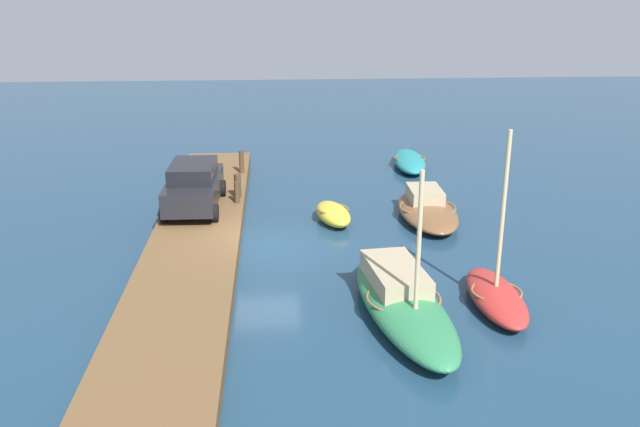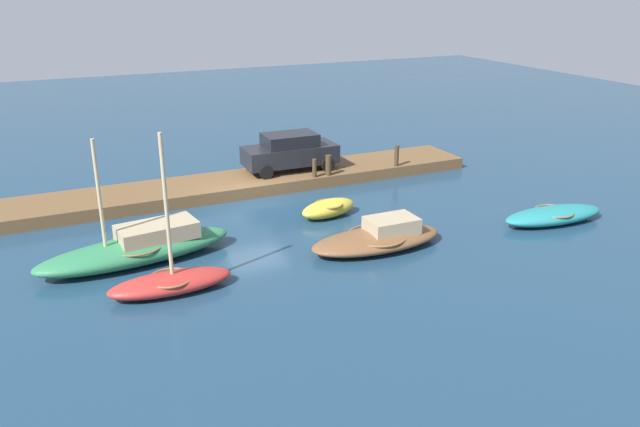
{
  "view_description": "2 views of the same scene",
  "coord_description": "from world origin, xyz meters",
  "px_view_note": "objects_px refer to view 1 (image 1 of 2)",
  "views": [
    {
      "loc": [
        21.72,
        0.48,
        8.61
      ],
      "look_at": [
        -1.49,
        2.05,
        0.65
      ],
      "focal_mm": 38.08,
      "sensor_mm": 36.0,
      "label": 1
    },
    {
      "loc": [
        8.34,
        24.46,
        9.13
      ],
      "look_at": [
        -1.21,
        4.04,
        0.78
      ],
      "focal_mm": 35.91,
      "sensor_mm": 36.0,
      "label": 2
    }
  ],
  "objects_px": {
    "rowboat_teal": "(409,161)",
    "parked_car": "(194,185)",
    "dinghy_yellow": "(333,214)",
    "rowboat_red": "(496,295)",
    "mooring_post_mid_west": "(238,186)",
    "mooring_post_west": "(241,162)",
    "mooring_post_mid_east": "(237,192)",
    "motorboat_brown": "(427,209)",
    "sailboat_green": "(402,300)"
  },
  "relations": [
    {
      "from": "rowboat_teal",
      "to": "mooring_post_mid_east",
      "type": "distance_m",
      "value": 10.47
    },
    {
      "from": "mooring_post_mid_west",
      "to": "mooring_post_west",
      "type": "bearing_deg",
      "value": 180.0
    },
    {
      "from": "rowboat_red",
      "to": "mooring_post_mid_west",
      "type": "bearing_deg",
      "value": -139.51
    },
    {
      "from": "sailboat_green",
      "to": "dinghy_yellow",
      "type": "height_order",
      "value": "sailboat_green"
    },
    {
      "from": "mooring_post_west",
      "to": "mooring_post_mid_east",
      "type": "relative_size",
      "value": 1.21
    },
    {
      "from": "rowboat_teal",
      "to": "mooring_post_mid_east",
      "type": "relative_size",
      "value": 5.36
    },
    {
      "from": "sailboat_green",
      "to": "dinghy_yellow",
      "type": "xyz_separation_m",
      "value": [
        -7.73,
        -1.19,
        -0.16
      ]
    },
    {
      "from": "rowboat_teal",
      "to": "mooring_post_west",
      "type": "xyz_separation_m",
      "value": [
        2.33,
        -8.03,
        0.72
      ]
    },
    {
      "from": "mooring_post_mid_east",
      "to": "parked_car",
      "type": "bearing_deg",
      "value": -70.27
    },
    {
      "from": "rowboat_red",
      "to": "dinghy_yellow",
      "type": "xyz_separation_m",
      "value": [
        -7.28,
        -3.92,
        -0.0
      ]
    },
    {
      "from": "sailboat_green",
      "to": "parked_car",
      "type": "relative_size",
      "value": 1.56
    },
    {
      "from": "rowboat_teal",
      "to": "mooring_post_mid_west",
      "type": "relative_size",
      "value": 4.79
    },
    {
      "from": "mooring_post_west",
      "to": "parked_car",
      "type": "xyz_separation_m",
      "value": [
        4.92,
        -1.55,
        0.39
      ]
    },
    {
      "from": "rowboat_teal",
      "to": "mooring_post_mid_east",
      "type": "height_order",
      "value": "mooring_post_mid_east"
    },
    {
      "from": "dinghy_yellow",
      "to": "mooring_post_west",
      "type": "height_order",
      "value": "mooring_post_west"
    },
    {
      "from": "dinghy_yellow",
      "to": "rowboat_teal",
      "type": "bearing_deg",
      "value": 138.06
    },
    {
      "from": "sailboat_green",
      "to": "mooring_post_mid_west",
      "type": "bearing_deg",
      "value": -160.13
    },
    {
      "from": "dinghy_yellow",
      "to": "mooring_post_mid_east",
      "type": "height_order",
      "value": "mooring_post_mid_east"
    },
    {
      "from": "rowboat_red",
      "to": "mooring_post_mid_west",
      "type": "distance_m",
      "value": 11.79
    },
    {
      "from": "mooring_post_mid_west",
      "to": "parked_car",
      "type": "height_order",
      "value": "parked_car"
    },
    {
      "from": "motorboat_brown",
      "to": "rowboat_teal",
      "type": "distance_m",
      "value": 7.53
    },
    {
      "from": "motorboat_brown",
      "to": "parked_car",
      "type": "height_order",
      "value": "parked_car"
    },
    {
      "from": "rowboat_teal",
      "to": "parked_car",
      "type": "bearing_deg",
      "value": -48.48
    },
    {
      "from": "parked_car",
      "to": "mooring_post_mid_east",
      "type": "bearing_deg",
      "value": 110.81
    },
    {
      "from": "rowboat_teal",
      "to": "sailboat_green",
      "type": "bearing_deg",
      "value": -7.34
    },
    {
      "from": "dinghy_yellow",
      "to": "rowboat_teal",
      "type": "relative_size",
      "value": 0.59
    },
    {
      "from": "parked_car",
      "to": "mooring_post_mid_west",
      "type": "bearing_deg",
      "value": 130.23
    },
    {
      "from": "rowboat_red",
      "to": "dinghy_yellow",
      "type": "height_order",
      "value": "rowboat_red"
    },
    {
      "from": "motorboat_brown",
      "to": "mooring_post_mid_west",
      "type": "xyz_separation_m",
      "value": [
        -1.5,
        -7.26,
        0.61
      ]
    },
    {
      "from": "mooring_post_mid_west",
      "to": "motorboat_brown",
      "type": "bearing_deg",
      "value": 78.33
    },
    {
      "from": "rowboat_red",
      "to": "rowboat_teal",
      "type": "relative_size",
      "value": 1.11
    },
    {
      "from": "mooring_post_mid_east",
      "to": "parked_car",
      "type": "relative_size",
      "value": 0.19
    },
    {
      "from": "dinghy_yellow",
      "to": "parked_car",
      "type": "bearing_deg",
      "value": -107.68
    },
    {
      "from": "sailboat_green",
      "to": "rowboat_red",
      "type": "xyz_separation_m",
      "value": [
        -0.45,
        2.73,
        -0.15
      ]
    },
    {
      "from": "rowboat_teal",
      "to": "parked_car",
      "type": "relative_size",
      "value": 1.03
    },
    {
      "from": "mooring_post_mid_east",
      "to": "rowboat_red",
      "type": "bearing_deg",
      "value": 42.21
    },
    {
      "from": "rowboat_teal",
      "to": "mooring_post_mid_west",
      "type": "height_order",
      "value": "mooring_post_mid_west"
    },
    {
      "from": "sailboat_green",
      "to": "mooring_post_west",
      "type": "height_order",
      "value": "sailboat_green"
    },
    {
      "from": "mooring_post_west",
      "to": "parked_car",
      "type": "height_order",
      "value": "parked_car"
    },
    {
      "from": "mooring_post_west",
      "to": "motorboat_brown",
      "type": "bearing_deg",
      "value": 54.62
    },
    {
      "from": "sailboat_green",
      "to": "mooring_post_mid_east",
      "type": "relative_size",
      "value": 8.13
    },
    {
      "from": "rowboat_red",
      "to": "mooring_post_mid_west",
      "type": "height_order",
      "value": "rowboat_red"
    },
    {
      "from": "dinghy_yellow",
      "to": "mooring_post_mid_west",
      "type": "xyz_separation_m",
      "value": [
        -1.75,
        -3.63,
        0.64
      ]
    },
    {
      "from": "motorboat_brown",
      "to": "mooring_post_mid_west",
      "type": "distance_m",
      "value": 7.43
    },
    {
      "from": "dinghy_yellow",
      "to": "mooring_post_west",
      "type": "bearing_deg",
      "value": -158.42
    },
    {
      "from": "sailboat_green",
      "to": "rowboat_red",
      "type": "bearing_deg",
      "value": 92.2
    },
    {
      "from": "mooring_post_mid_east",
      "to": "sailboat_green",
      "type": "bearing_deg",
      "value": 28.79
    },
    {
      "from": "rowboat_teal",
      "to": "parked_car",
      "type": "xyz_separation_m",
      "value": [
        7.25,
        -9.58,
        1.11
      ]
    },
    {
      "from": "mooring_post_west",
      "to": "mooring_post_mid_west",
      "type": "height_order",
      "value": "mooring_post_west"
    },
    {
      "from": "rowboat_red",
      "to": "dinghy_yellow",
      "type": "bearing_deg",
      "value": -151.11
    }
  ]
}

